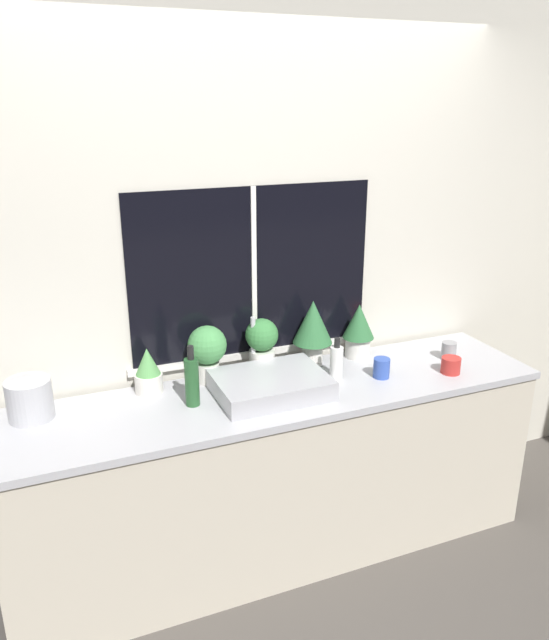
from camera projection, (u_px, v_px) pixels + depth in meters
name	position (u px, v px, depth m)	size (l,w,h in m)	color
ground_plane	(303.00, 586.00, 2.92)	(14.00, 14.00, 0.00)	#4C4742
wall_back	(251.00, 274.00, 3.03)	(8.00, 0.09, 2.70)	beige
wall_right	(497.00, 215.00, 4.58)	(0.06, 7.00, 2.70)	beige
counter	(279.00, 473.00, 3.02)	(2.55, 0.60, 0.88)	beige
sink	(270.00, 384.00, 2.83)	(0.50, 0.43, 0.30)	#ADADB2
potted_plant_far_left	(148.00, 372.00, 2.83)	(0.13, 0.13, 0.21)	silver
potted_plant_left	(207.00, 349.00, 2.91)	(0.18, 0.18, 0.28)	silver
potted_plant_center	(262.00, 343.00, 3.01)	(0.16, 0.16, 0.28)	silver
potted_plant_right	(313.00, 326.00, 3.09)	(0.20, 0.20, 0.34)	silver
potted_plant_far_right	(359.00, 328.00, 3.20)	(0.16, 0.16, 0.29)	silver
soap_bottle	(336.00, 362.00, 2.97)	(0.06, 0.06, 0.21)	white
bottle_tall	(192.00, 381.00, 2.71)	(0.06, 0.06, 0.28)	#235128
mug_red	(451.00, 365.00, 3.05)	(0.09, 0.09, 0.08)	#B72D28
mug_grey	(449.00, 351.00, 3.21)	(0.07, 0.07, 0.09)	gray
mug_blue	(382.00, 368.00, 3.00)	(0.08, 0.08, 0.10)	#3351AD
kettle	(29.00, 398.00, 2.60)	(0.19, 0.19, 0.19)	#B2B2B7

